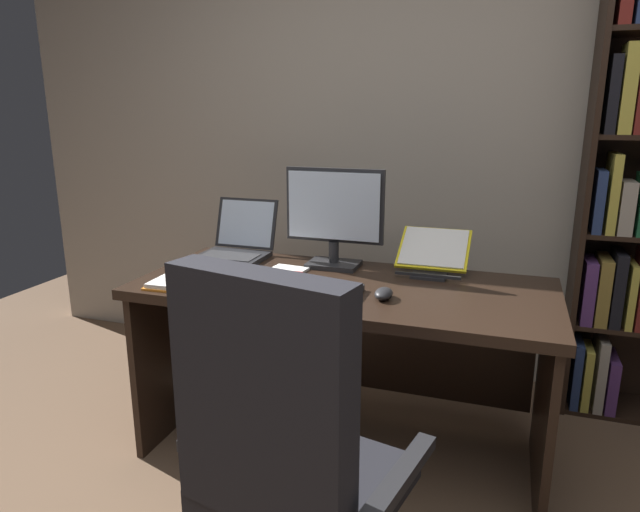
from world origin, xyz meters
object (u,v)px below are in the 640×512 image
object	(u,v)px
computer_mouse	(384,294)
open_binder	(219,283)
monitor	(334,219)
keyboard	(306,288)
desk	(348,325)
office_chair	(289,482)
reading_stand_with_book	(433,252)
notepad	(283,273)
laptop	(236,245)
pen	(287,271)

from	to	relation	value
computer_mouse	open_binder	xyz separation A→B (m)	(-0.64, -0.05, -0.01)
monitor	open_binder	xyz separation A→B (m)	(-0.34, -0.41, -0.20)
keyboard	computer_mouse	size ratio (longest dim) A/B	4.04
keyboard	desk	bearing A→B (deg)	61.68
office_chair	computer_mouse	xyz separation A→B (m)	(0.09, 0.70, 0.32)
reading_stand_with_book	notepad	world-z (taller)	reading_stand_with_book
laptop	reading_stand_with_book	xyz separation A→B (m)	(0.89, 0.06, 0.03)
notepad	pen	bearing A→B (deg)	0.00
desk	keyboard	world-z (taller)	keyboard
keyboard	open_binder	distance (m)	0.34
computer_mouse	reading_stand_with_book	size ratio (longest dim) A/B	0.35
desk	reading_stand_with_book	bearing A→B (deg)	36.38
laptop	notepad	world-z (taller)	laptop
laptop	keyboard	world-z (taller)	laptop
reading_stand_with_book	pen	bearing A→B (deg)	-155.82
desk	notepad	size ratio (longest dim) A/B	7.75
desk	laptop	xyz separation A→B (m)	(-0.59, 0.16, 0.26)
monitor	pen	world-z (taller)	monitor
desk	reading_stand_with_book	xyz separation A→B (m)	(0.31, 0.23, 0.28)
laptop	open_binder	world-z (taller)	laptop
monitor	notepad	bearing A→B (deg)	-132.71
monitor	laptop	xyz separation A→B (m)	(-0.48, 0.01, -0.16)
monitor	computer_mouse	world-z (taller)	monitor
laptop	computer_mouse	world-z (taller)	laptop
desk	office_chair	world-z (taller)	office_chair
pen	open_binder	bearing A→B (deg)	-130.51
open_binder	pen	xyz separation A→B (m)	(0.19, 0.23, 0.00)
monitor	laptop	distance (m)	0.50
open_binder	pen	size ratio (longest dim) A/B	3.73
desk	laptop	size ratio (longest dim) A/B	4.85
notepad	pen	xyz separation A→B (m)	(0.02, 0.00, 0.01)
desk	reading_stand_with_book	distance (m)	0.48
laptop	computer_mouse	xyz separation A→B (m)	(0.78, -0.37, -0.03)
laptop	computer_mouse	size ratio (longest dim) A/B	3.22
reading_stand_with_book	keyboard	bearing A→B (deg)	-134.13
office_chair	laptop	bearing A→B (deg)	134.79
desk	reading_stand_with_book	size ratio (longest dim) A/B	5.53
laptop	pen	xyz separation A→B (m)	(0.33, -0.19, -0.04)
computer_mouse	pen	distance (m)	0.48
notepad	pen	world-z (taller)	pen
desk	keyboard	size ratio (longest dim) A/B	3.87
office_chair	pen	bearing A→B (deg)	124.12
computer_mouse	open_binder	bearing A→B (deg)	-175.54
monitor	notepad	xyz separation A→B (m)	(-0.17, -0.18, -0.21)
computer_mouse	open_binder	size ratio (longest dim) A/B	0.20
computer_mouse	notepad	distance (m)	0.50
open_binder	pen	distance (m)	0.30
desk	office_chair	distance (m)	0.91
monitor	reading_stand_with_book	distance (m)	0.44
reading_stand_with_book	pen	xyz separation A→B (m)	(-0.56, -0.25, -0.07)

